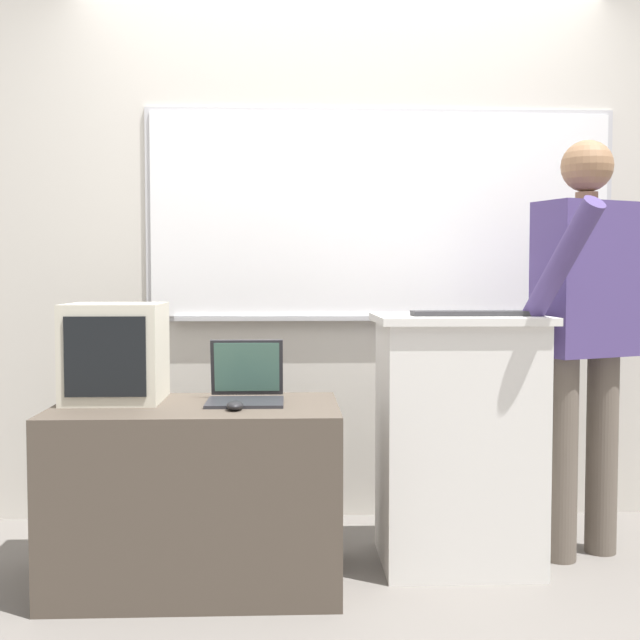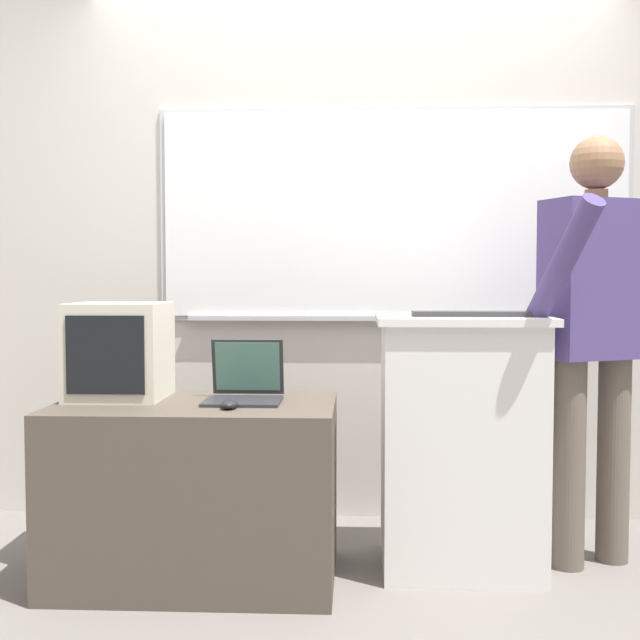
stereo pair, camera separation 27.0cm
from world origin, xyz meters
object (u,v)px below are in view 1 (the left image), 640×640
(lectern_podium, at_px, (457,439))
(wireless_keyboard, at_px, (470,313))
(person_presenter, at_px, (585,319))
(computer_mouse_by_laptop, at_px, (235,405))
(crt_monitor, at_px, (116,352))
(laptop, at_px, (246,384))
(side_desk, at_px, (197,494))
(computer_mouse_by_keyboard, at_px, (531,311))

(lectern_podium, relative_size, wireless_keyboard, 2.22)
(lectern_podium, height_order, person_presenter, person_presenter)
(computer_mouse_by_laptop, xyz_separation_m, crt_monitor, (-0.48, 0.24, 0.17))
(lectern_podium, bearing_deg, laptop, -174.26)
(lectern_podium, xyz_separation_m, crt_monitor, (-1.35, -0.06, 0.36))
(lectern_podium, bearing_deg, wireless_keyboard, -65.75)
(side_desk, relative_size, laptop, 3.63)
(computer_mouse_by_laptop, bearing_deg, computer_mouse_by_keyboard, 12.28)
(lectern_podium, height_order, laptop, lectern_podium)
(side_desk, height_order, computer_mouse_by_laptop, computer_mouse_by_laptop)
(lectern_podium, distance_m, laptop, 0.89)
(computer_mouse_by_laptop, bearing_deg, side_desk, 140.06)
(wireless_keyboard, distance_m, computer_mouse_by_laptop, 0.99)
(person_presenter, xyz_separation_m, computer_mouse_by_keyboard, (-0.26, -0.10, 0.03))
(wireless_keyboard, bearing_deg, side_desk, -174.19)
(lectern_podium, height_order, computer_mouse_by_laptop, lectern_podium)
(laptop, distance_m, crt_monitor, 0.52)
(side_desk, xyz_separation_m, computer_mouse_by_laptop, (0.15, -0.13, 0.36))
(side_desk, bearing_deg, crt_monitor, 161.18)
(lectern_podium, distance_m, computer_mouse_by_keyboard, 0.59)
(laptop, relative_size, computer_mouse_by_laptop, 2.94)
(person_presenter, bearing_deg, lectern_podium, 162.52)
(lectern_podium, xyz_separation_m, person_presenter, (0.53, 0.05, 0.49))
(crt_monitor, bearing_deg, side_desk, -18.82)
(computer_mouse_by_laptop, distance_m, crt_monitor, 0.56)
(computer_mouse_by_laptop, relative_size, crt_monitor, 0.26)
(computer_mouse_by_laptop, xyz_separation_m, computer_mouse_by_keyboard, (1.15, 0.25, 0.33))
(wireless_keyboard, xyz_separation_m, crt_monitor, (-1.38, 0.00, -0.15))
(lectern_podium, bearing_deg, side_desk, -170.42)
(lectern_podium, bearing_deg, computer_mouse_by_laptop, -160.97)
(computer_mouse_by_laptop, relative_size, computer_mouse_by_keyboard, 1.00)
(wireless_keyboard, bearing_deg, lectern_podium, 114.25)
(wireless_keyboard, bearing_deg, person_presenter, 13.10)
(lectern_podium, distance_m, side_desk, 1.06)
(person_presenter, height_order, computer_mouse_by_laptop, person_presenter)
(laptop, distance_m, computer_mouse_by_keyboard, 1.16)
(person_presenter, bearing_deg, laptop, 162.66)
(person_presenter, distance_m, wireless_keyboard, 0.52)
(side_desk, bearing_deg, laptop, 25.92)
(wireless_keyboard, height_order, computer_mouse_by_keyboard, computer_mouse_by_keyboard)
(laptop, xyz_separation_m, crt_monitor, (-0.51, 0.02, 0.12))
(crt_monitor, bearing_deg, laptop, -2.41)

